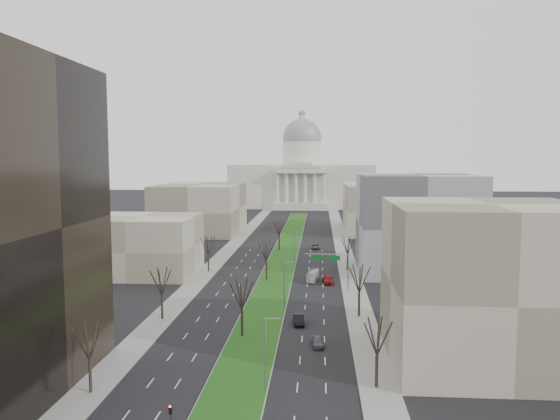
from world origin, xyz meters
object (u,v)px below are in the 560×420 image
at_px(car_grey_far, 315,246).
at_px(car_grey_near, 318,342).
at_px(car_black, 299,319).
at_px(car_red, 328,280).
at_px(box_van, 313,275).

bearing_deg(car_grey_far, car_grey_near, -89.39).
xyz_separation_m(car_grey_near, car_black, (-3.27, 10.63, 0.10)).
distance_m(car_grey_near, car_grey_far, 87.55).
height_order(car_black, car_red, car_red).
distance_m(car_red, car_grey_far, 46.30).
xyz_separation_m(car_red, car_grey_far, (-3.19, 46.19, -0.13)).
bearing_deg(car_grey_near, car_black, 101.97).
xyz_separation_m(car_grey_far, box_van, (-0.28, -43.66, 0.45)).
bearing_deg(car_black, car_grey_far, 82.58).
relative_size(car_grey_near, car_black, 0.85).
distance_m(car_grey_near, car_red, 41.42).
relative_size(car_black, box_van, 0.60).
bearing_deg(car_red, box_van, 139.16).
relative_size(car_red, car_grey_far, 1.13).
height_order(car_black, car_grey_far, car_black).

